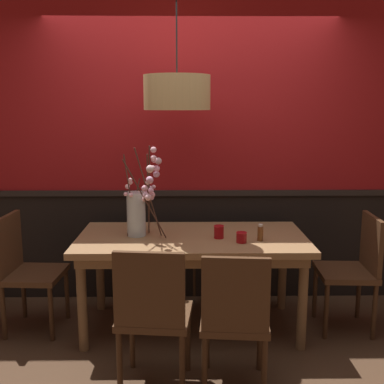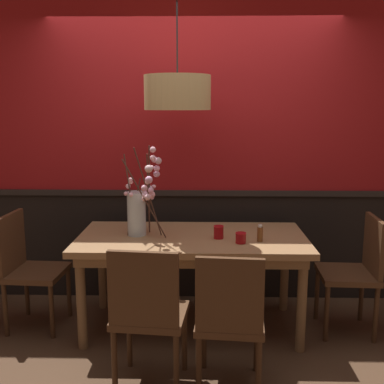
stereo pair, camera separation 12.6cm
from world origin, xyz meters
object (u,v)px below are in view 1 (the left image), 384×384
vase_with_blossoms (139,209)px  candle_holder_nearer_center (241,237)px  chair_far_side_left (162,234)px  condiment_bottle (260,233)px  chair_head_east_end (355,265)px  candle_holder_nearer_edge (219,232)px  chair_near_side_right (235,315)px  chair_far_side_right (216,233)px  chair_head_west_end (25,266)px  dining_table (192,247)px  chair_near_side_left (153,311)px  pendant_lamp (177,93)px

vase_with_blossoms → candle_holder_nearer_center: vase_with_blossoms is taller
chair_far_side_left → condiment_bottle: (0.78, -0.98, 0.28)m
chair_head_east_end → candle_holder_nearer_edge: bearing=-177.9°
chair_head_east_end → candle_holder_nearer_edge: size_ratio=9.27×
chair_near_side_right → chair_far_side_right: (-0.01, 1.70, 0.04)m
chair_near_side_right → candle_holder_nearer_edge: bearing=93.1°
chair_far_side_left → vase_with_blossoms: vase_with_blossoms is taller
chair_far_side_right → chair_far_side_left: (-0.52, 0.01, -0.02)m
chair_far_side_left → candle_holder_nearer_center: chair_far_side_left is taller
chair_head_east_end → vase_with_blossoms: bearing=179.1°
chair_head_east_end → candle_holder_nearer_center: (-0.92, -0.16, 0.28)m
candle_holder_nearer_center → chair_head_east_end: bearing=9.8°
chair_head_west_end → chair_far_side_left: (1.04, 0.84, 0.02)m
chair_head_east_end → condiment_bottle: 0.83m
chair_far_side_right → candle_holder_nearer_center: chair_far_side_right is taller
dining_table → condiment_bottle: condiment_bottle is taller
dining_table → chair_head_east_end: bearing=-1.2°
chair_head_east_end → candle_holder_nearer_edge: (-1.07, -0.04, 0.29)m
chair_far_side_right → condiment_bottle: size_ratio=7.72×
chair_head_east_end → chair_near_side_left: chair_near_side_left is taller
chair_near_side_left → chair_head_east_end: bearing=28.2°
chair_near_side_left → condiment_bottle: size_ratio=7.35×
dining_table → pendant_lamp: bearing=139.9°
chair_far_side_left → chair_near_side_left: bearing=-89.1°
chair_near_side_right → chair_near_side_left: 0.50m
condiment_bottle → candle_holder_nearer_center: bearing=-162.0°
candle_holder_nearer_center → chair_far_side_right: bearing=96.8°
dining_table → chair_far_side_left: size_ratio=1.82×
vase_with_blossoms → condiment_bottle: size_ratio=5.55×
chair_head_west_end → condiment_bottle: chair_head_west_end is taller
dining_table → candle_holder_nearer_center: candle_holder_nearer_center is taller
dining_table → vase_with_blossoms: 0.51m
condiment_bottle → pendant_lamp: size_ratio=0.12×
chair_head_east_end → vase_with_blossoms: size_ratio=1.30×
dining_table → chair_head_west_end: (-1.31, 0.00, -0.16)m
candle_holder_nearer_edge → vase_with_blossoms: bearing=173.9°
chair_far_side_right → candle_holder_nearer_center: 1.06m
chair_head_east_end → condiment_bottle: size_ratio=7.21×
chair_near_side_right → vase_with_blossoms: (-0.66, 0.86, 0.47)m
pendant_lamp → candle_holder_nearer_edge: bearing=-26.9°
candle_holder_nearer_edge → chair_near_side_left: bearing=-120.1°
chair_near_side_right → vase_with_blossoms: vase_with_blossoms is taller
pendant_lamp → chair_head_west_end: bearing=-175.5°
chair_far_side_right → pendant_lamp: pendant_lamp is taller
candle_holder_nearer_edge → condiment_bottle: size_ratio=0.78×
chair_head_west_end → vase_with_blossoms: vase_with_blossoms is taller
dining_table → chair_far_side_right: bearing=74.0°
dining_table → chair_near_side_left: chair_near_side_left is taller
dining_table → chair_far_side_left: bearing=108.1°
chair_near_side_right → candle_holder_nearer_edge: 0.85m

